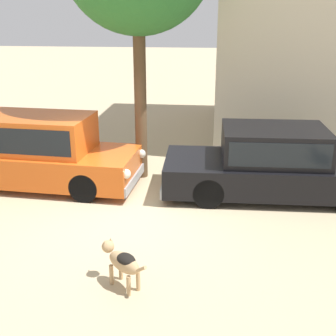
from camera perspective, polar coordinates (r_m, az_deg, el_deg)
ground_plane at (r=8.58m, az=-5.45°, el=-5.91°), size 80.00×80.00×0.00m
parked_sedan_nearest at (r=10.12m, az=-16.76°, el=2.34°), size 4.55×1.96×1.58m
parked_sedan_second at (r=9.45m, az=13.62°, el=0.74°), size 4.79×1.93×1.45m
stray_dog_spotted at (r=6.31m, az=-5.96°, el=-11.92°), size 0.80×0.67×0.63m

